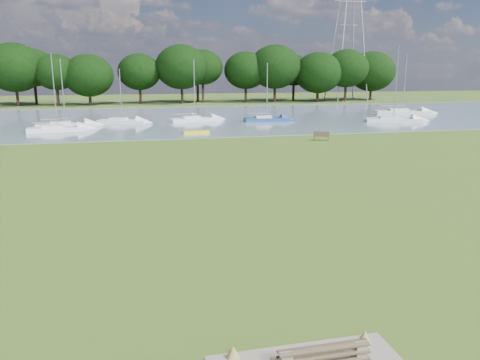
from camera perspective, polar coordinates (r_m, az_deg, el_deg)
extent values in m
plane|color=#506025|center=(22.64, -4.01, -2.86)|extent=(220.00, 220.00, 0.00)
cube|color=gray|center=(63.89, -10.20, 7.37)|extent=(220.00, 40.00, 0.10)
cube|color=#4C6626|center=(93.76, -11.28, 9.12)|extent=(220.00, 20.00, 0.40)
cube|color=gray|center=(10.20, 14.41, -19.91)|extent=(0.23, 0.19, 0.57)
cube|color=brown|center=(9.77, 10.38, -20.38)|extent=(1.86, 0.14, 0.45)
cube|color=brown|center=(10.27, 9.31, -20.59)|extent=(1.86, 0.42, 0.04)
cube|color=brown|center=(9.90, 9.98, -19.88)|extent=(1.86, 0.14, 0.45)
cube|color=brown|center=(43.46, 9.07, 5.05)|extent=(0.25, 0.42, 0.44)
cube|color=brown|center=(43.42, 10.71, 4.98)|extent=(0.25, 0.42, 0.44)
cube|color=brown|center=(43.41, 9.90, 5.30)|extent=(1.48, 0.99, 0.05)
cube|color=brown|center=(43.19, 9.90, 5.57)|extent=(1.32, 0.65, 0.43)
cube|color=yellow|center=(47.78, -5.34, 5.84)|extent=(2.67, 0.69, 0.27)
cylinder|color=#979AA1|center=(99.12, 12.56, 18.11)|extent=(0.23, 0.23, 30.13)
cylinder|color=#979AA1|center=(101.07, 14.93, 17.88)|extent=(0.23, 0.23, 30.13)
cylinder|color=#979AA1|center=(103.11, 11.45, 17.95)|extent=(0.23, 0.23, 30.13)
cylinder|color=#979AA1|center=(104.99, 13.75, 17.75)|extent=(0.23, 0.23, 30.13)
cube|color=#979AA1|center=(102.55, 13.31, 20.44)|extent=(6.61, 0.14, 0.14)
cylinder|color=black|center=(91.69, -25.93, 9.32)|extent=(0.51, 0.51, 3.89)
ellipsoid|color=black|center=(91.60, -26.24, 12.28)|extent=(7.13, 7.13, 6.06)
cylinder|color=black|center=(90.45, -21.56, 9.78)|extent=(0.51, 0.51, 4.18)
ellipsoid|color=black|center=(90.37, -21.84, 13.00)|extent=(8.15, 8.15, 6.93)
cylinder|color=black|center=(89.77, -17.06, 9.81)|extent=(0.51, 0.51, 3.30)
ellipsoid|color=black|center=(89.66, -17.23, 12.38)|extent=(9.17, 9.17, 7.80)
cylinder|color=black|center=(89.60, -12.53, 10.16)|extent=(0.51, 0.51, 3.60)
ellipsoid|color=black|center=(89.50, -12.67, 12.97)|extent=(7.13, 7.13, 6.06)
cylinder|color=black|center=(89.98, -8.00, 10.45)|extent=(0.51, 0.51, 3.89)
ellipsoid|color=black|center=(89.89, -8.10, 13.47)|extent=(8.15, 8.15, 6.93)
cylinder|color=black|center=(90.90, -3.53, 10.67)|extent=(0.51, 0.51, 4.18)
ellipsoid|color=black|center=(90.82, -3.58, 13.89)|extent=(9.17, 9.17, 7.80)
cylinder|color=black|center=(92.36, 0.83, 10.46)|extent=(0.51, 0.51, 3.30)
ellipsoid|color=black|center=(92.26, 0.83, 12.96)|extent=(7.13, 7.13, 6.06)
cylinder|color=black|center=(94.30, 5.03, 10.55)|extent=(0.51, 0.51, 3.60)
ellipsoid|color=black|center=(94.21, 5.08, 13.22)|extent=(8.15, 8.15, 6.93)
cylinder|color=black|center=(96.71, 9.04, 10.59)|extent=(0.51, 0.51, 3.89)
ellipsoid|color=black|center=(96.63, 9.14, 13.41)|extent=(9.17, 9.17, 7.80)
cylinder|color=black|center=(99.55, 12.84, 10.59)|extent=(0.51, 0.51, 4.18)
ellipsoid|color=black|center=(99.48, 12.99, 13.53)|extent=(7.13, 7.13, 6.06)
cylinder|color=black|center=(102.82, 16.39, 10.21)|extent=(0.51, 0.51, 3.30)
ellipsoid|color=black|center=(102.73, 16.54, 12.46)|extent=(8.15, 8.15, 6.93)
cube|color=silver|center=(72.31, 19.19, 7.86)|extent=(8.01, 4.10, 0.79)
cube|color=silver|center=(72.09, 18.75, 8.26)|extent=(3.05, 2.34, 0.51)
cylinder|color=#A5A8AD|center=(72.09, 19.44, 11.14)|extent=(0.13, 0.13, 7.97)
cube|color=silver|center=(56.04, -20.49, 6.33)|extent=(6.43, 2.43, 0.62)
cube|color=silver|center=(56.01, -21.04, 6.67)|extent=(2.33, 1.61, 0.40)
cylinder|color=#A5A8AD|center=(55.78, -20.79, 10.02)|extent=(0.11, 0.11, 6.98)
cube|color=navy|center=(59.02, 3.28, 7.45)|extent=(5.71, 1.83, 0.65)
cube|color=silver|center=(58.87, 2.85, 7.83)|extent=(2.03, 1.33, 0.42)
cylinder|color=#A5A8AD|center=(58.77, 3.32, 10.82)|extent=(0.11, 0.11, 6.66)
cube|color=silver|center=(61.27, 18.20, 7.03)|extent=(6.85, 4.01, 0.64)
cube|color=silver|center=(61.13, 17.74, 7.42)|extent=(2.67, 2.16, 0.41)
cylinder|color=#A5A8AD|center=(61.00, 18.51, 11.24)|extent=(0.11, 0.11, 8.75)
cube|color=silver|center=(52.69, -21.35, 5.87)|extent=(6.17, 2.43, 0.62)
cube|color=silver|center=(52.66, -21.91, 6.24)|extent=(2.25, 1.58, 0.40)
cylinder|color=#A5A8AD|center=(52.40, -21.71, 10.07)|extent=(0.11, 0.11, 7.48)
cube|color=silver|center=(58.29, -14.17, 6.99)|extent=(5.98, 3.66, 0.61)
cube|color=silver|center=(58.43, -14.62, 7.35)|extent=(2.36, 1.94, 0.39)
cylinder|color=#A5A8AD|center=(58.06, -14.35, 10.06)|extent=(0.11, 0.11, 6.00)
cube|color=silver|center=(59.13, -5.50, 7.42)|extent=(6.51, 3.08, 0.64)
cube|color=silver|center=(58.92, -5.97, 7.77)|extent=(2.44, 1.82, 0.41)
cylinder|color=#A5A8AD|center=(58.88, -5.58, 10.97)|extent=(0.11, 0.11, 7.05)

